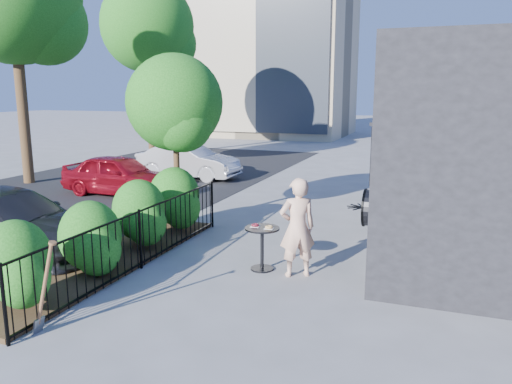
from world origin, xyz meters
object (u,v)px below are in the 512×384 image
at_px(street_tree_near, 14,5).
at_px(street_tree_far, 148,32).
at_px(woman, 297,228).
at_px(cafe_table, 262,241).
at_px(shovel, 44,293).
at_px(car_silver, 188,161).
at_px(patio_tree, 176,109).
at_px(car_red, 120,175).
at_px(car_darkgrey, 8,222).

relative_size(street_tree_near, street_tree_far, 1.00).
xyz_separation_m(street_tree_near, woman, (11.17, -5.32, -5.05)).
bearing_deg(street_tree_far, woman, -50.02).
bearing_deg(woman, street_tree_near, -56.77).
bearing_deg(cafe_table, street_tree_near, 153.45).
relative_size(street_tree_near, woman, 4.79).
xyz_separation_m(shovel, car_silver, (-3.96, 11.40, 0.04)).
bearing_deg(shovel, woman, 52.41).
relative_size(patio_tree, street_tree_near, 0.48).
height_order(woman, car_red, woman).
bearing_deg(car_silver, street_tree_near, 123.11).
xyz_separation_m(woman, shovel, (-2.49, -3.23, -0.28)).
height_order(car_red, car_silver, car_silver).
bearing_deg(car_darkgrey, cafe_table, -78.29).
height_order(woman, shovel, woman).
bearing_deg(patio_tree, street_tree_near, 157.43).
height_order(street_tree_near, woman, street_tree_near).
height_order(street_tree_far, car_silver, street_tree_far).
bearing_deg(woman, patio_tree, -62.73).
height_order(street_tree_near, street_tree_far, same).
relative_size(car_silver, car_darkgrey, 0.87).
relative_size(car_red, car_silver, 0.97).
height_order(patio_tree, shovel, patio_tree).
distance_m(shovel, car_silver, 12.07).
height_order(street_tree_near, car_red, street_tree_near).
relative_size(shovel, car_silver, 0.35).
bearing_deg(street_tree_near, cafe_table, -26.55).
bearing_deg(street_tree_far, car_darkgrey, -68.63).
bearing_deg(car_darkgrey, shovel, -125.84).
xyz_separation_m(street_tree_near, car_silver, (4.72, 2.85, -5.29)).
xyz_separation_m(patio_tree, street_tree_near, (-7.70, 3.20, 3.15)).
bearing_deg(car_red, shovel, -148.70).
bearing_deg(patio_tree, car_red, 143.45).
xyz_separation_m(car_red, car_silver, (0.54, 3.43, 0.00)).
distance_m(cafe_table, car_darkgrey, 5.06).
bearing_deg(woman, car_darkgrey, -23.30).
bearing_deg(street_tree_far, cafe_table, -51.59).
distance_m(patio_tree, car_red, 4.88).
relative_size(street_tree_near, cafe_table, 9.93).
distance_m(cafe_table, car_silver, 9.95).
distance_m(patio_tree, car_darkgrey, 4.22).
xyz_separation_m(patio_tree, street_tree_far, (-7.70, 11.20, 3.15)).
bearing_deg(car_silver, shovel, -158.82).
relative_size(street_tree_far, car_silver, 2.18).
height_order(shovel, car_silver, shovel).
height_order(cafe_table, car_silver, car_silver).
height_order(street_tree_far, car_red, street_tree_far).
height_order(woman, car_darkgrey, woman).
xyz_separation_m(woman, car_darkgrey, (-5.65, -0.79, -0.23)).
distance_m(patio_tree, street_tree_near, 8.92).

